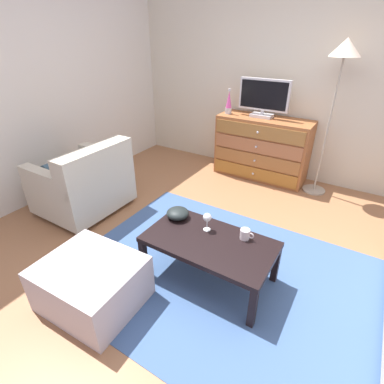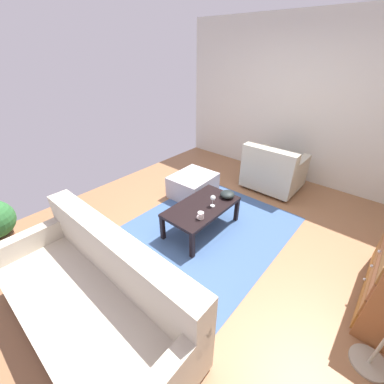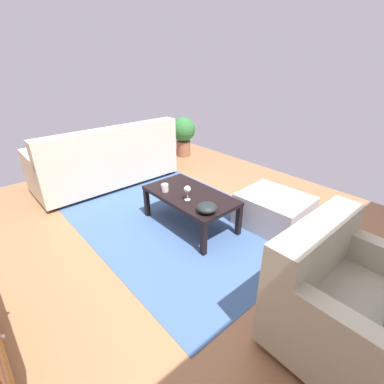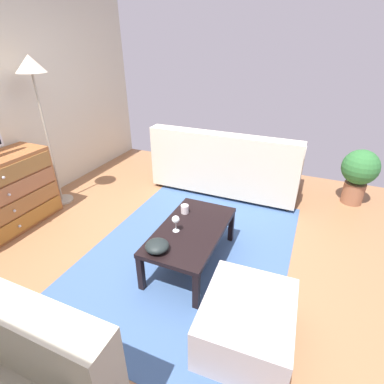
# 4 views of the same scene
# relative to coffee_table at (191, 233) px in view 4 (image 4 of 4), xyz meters

# --- Properties ---
(ground_plane) EXTENTS (5.25, 4.80, 0.05)m
(ground_plane) POSITION_rel_coffee_table_xyz_m (-0.08, 0.26, -0.37)
(ground_plane) COLOR #946541
(area_rug) EXTENTS (2.60, 1.90, 0.01)m
(area_rug) POSITION_rel_coffee_table_xyz_m (0.12, 0.06, -0.34)
(area_rug) COLOR #3B5886
(area_rug) RESTS_ON ground_plane
(coffee_table) EXTENTS (1.02, 0.56, 0.39)m
(coffee_table) POSITION_rel_coffee_table_xyz_m (0.00, 0.00, 0.00)
(coffee_table) COLOR black
(coffee_table) RESTS_ON ground_plane
(wine_glass) EXTENTS (0.07, 0.07, 0.16)m
(wine_glass) POSITION_rel_coffee_table_xyz_m (-0.09, 0.11, 0.16)
(wine_glass) COLOR silver
(wine_glass) RESTS_ON coffee_table
(mug) EXTENTS (0.11, 0.08, 0.08)m
(mug) POSITION_rel_coffee_table_xyz_m (0.23, 0.16, 0.09)
(mug) COLOR silver
(mug) RESTS_ON coffee_table
(bowl_decorative) EXTENTS (0.20, 0.20, 0.09)m
(bowl_decorative) POSITION_rel_coffee_table_xyz_m (-0.39, 0.13, 0.09)
(bowl_decorative) COLOR black
(bowl_decorative) RESTS_ON coffee_table
(couch_large) EXTENTS (0.85, 1.97, 0.88)m
(couch_large) POSITION_rel_coffee_table_xyz_m (1.63, 0.16, -0.00)
(couch_large) COLOR #332319
(couch_large) RESTS_ON ground_plane
(ottoman) EXTENTS (0.72, 0.63, 0.36)m
(ottoman) POSITION_rel_coffee_table_xyz_m (-0.61, -0.68, -0.16)
(ottoman) COLOR #B0A6A9
(ottoman) RESTS_ON ground_plane
(standing_lamp) EXTENTS (0.32, 0.32, 1.77)m
(standing_lamp) POSITION_rel_coffee_table_xyz_m (0.43, 2.06, 1.18)
(standing_lamp) COLOR #A59E8C
(standing_lamp) RESTS_ON ground_plane
(potted_plant) EXTENTS (0.44, 0.44, 0.72)m
(potted_plant) POSITION_rel_coffee_table_xyz_m (1.90, -1.48, 0.09)
(potted_plant) COLOR brown
(potted_plant) RESTS_ON ground_plane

